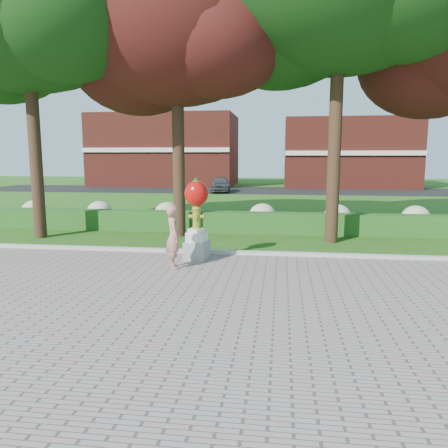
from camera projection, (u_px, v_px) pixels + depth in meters
name	position (u px, v px, depth m)	size (l,w,h in m)	color
ground	(204.00, 283.00, 10.26)	(100.00, 100.00, 0.00)	#1F5916
walkway	(156.00, 361.00, 6.34)	(40.00, 14.00, 0.04)	gray
curb	(222.00, 253.00, 13.19)	(40.00, 0.18, 0.15)	#ADADA5
lawn_hedge	(236.00, 222.00, 17.06)	(24.00, 0.70, 0.80)	#154C19
hydrangea_row	(252.00, 215.00, 17.94)	(20.10, 1.10, 0.99)	#B9BE91
street	(261.00, 190.00, 37.68)	(50.00, 8.00, 0.02)	black
building_left	(166.00, 150.00, 44.32)	(14.00, 8.00, 7.00)	maroon
building_right	(348.00, 153.00, 42.03)	(12.00, 8.00, 6.40)	maroon
tree_far_left	(24.00, 8.00, 14.93)	(9.00, 7.68, 11.66)	black
tree_mid_left	(174.00, 32.00, 15.36)	(8.25, 7.04, 10.69)	black
hydrant_sculpture	(197.00, 217.00, 12.33)	(0.73, 0.73, 2.32)	gray
woman	(174.00, 237.00, 11.41)	(0.61, 0.40, 1.68)	#B57667
parked_car	(220.00, 184.00, 35.70)	(1.54, 3.84, 1.31)	#3D4145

